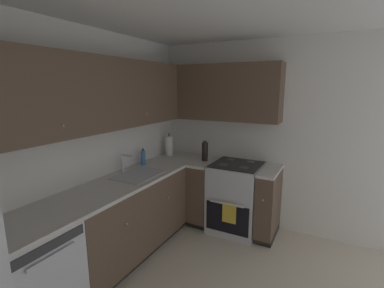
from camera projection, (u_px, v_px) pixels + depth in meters
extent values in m
cube|color=silver|center=(66.00, 155.00, 2.63)|extent=(3.80, 0.05, 2.45)
cube|color=silver|center=(284.00, 138.00, 3.48)|extent=(0.05, 3.48, 2.45)
cube|color=silver|center=(29.00, 281.00, 2.07)|extent=(0.60, 0.60, 0.85)
cube|color=#333333|center=(50.00, 246.00, 1.86)|extent=(0.55, 0.01, 0.07)
cube|color=silver|center=(52.00, 256.00, 1.87)|extent=(0.36, 0.02, 0.02)
cube|color=brown|center=(127.00, 216.00, 3.03)|extent=(1.61, 0.60, 0.76)
cube|color=black|center=(127.00, 250.00, 3.13)|extent=(1.61, 0.54, 0.09)
sphere|color=tan|center=(127.00, 224.00, 2.55)|extent=(0.02, 0.02, 0.02)
sphere|color=tan|center=(168.00, 197.00, 3.16)|extent=(0.02, 0.02, 0.02)
cube|color=beige|center=(125.00, 181.00, 2.94)|extent=(2.81, 0.60, 0.03)
cube|color=brown|center=(204.00, 190.00, 3.79)|extent=(0.60, 0.26, 0.76)
cube|color=black|center=(205.00, 217.00, 3.90)|extent=(0.54, 0.26, 0.09)
cube|color=brown|center=(268.00, 202.00, 3.39)|extent=(0.60, 0.21, 0.76)
cube|color=black|center=(267.00, 232.00, 3.50)|extent=(0.54, 0.21, 0.09)
sphere|color=tan|center=(263.00, 200.00, 3.09)|extent=(0.02, 0.02, 0.02)
cube|color=beige|center=(205.00, 162.00, 3.70)|extent=(0.60, 0.26, 0.03)
cube|color=beige|center=(270.00, 171.00, 3.31)|extent=(0.60, 0.21, 0.03)
cube|color=silver|center=(236.00, 197.00, 3.60)|extent=(0.64, 0.62, 0.89)
cube|color=black|center=(227.00, 219.00, 3.35)|extent=(0.02, 0.55, 0.37)
cube|color=silver|center=(227.00, 204.00, 3.29)|extent=(0.02, 0.43, 0.02)
cube|color=black|center=(237.00, 164.00, 3.51)|extent=(0.59, 0.60, 0.01)
cube|color=silver|center=(245.00, 154.00, 3.76)|extent=(0.03, 0.60, 0.15)
cylinder|color=#4C4C4C|center=(244.00, 168.00, 3.33)|extent=(0.11, 0.11, 0.01)
cylinder|color=#4C4C4C|center=(223.00, 165.00, 3.45)|extent=(0.11, 0.11, 0.01)
cylinder|color=#4C4C4C|center=(251.00, 162.00, 3.57)|extent=(0.11, 0.11, 0.01)
cylinder|color=#4C4C4C|center=(231.00, 160.00, 3.69)|extent=(0.11, 0.11, 0.01)
cube|color=gold|center=(229.00, 213.00, 3.30)|extent=(0.02, 0.17, 0.26)
cube|color=brown|center=(98.00, 94.00, 2.68)|extent=(2.49, 0.32, 0.72)
sphere|color=tan|center=(63.00, 125.00, 2.17)|extent=(0.02, 0.02, 0.02)
sphere|color=tan|center=(147.00, 114.00, 3.12)|extent=(0.02, 0.02, 0.02)
cube|color=brown|center=(217.00, 92.00, 3.59)|extent=(0.32, 1.66, 0.72)
cube|color=#B7B7BC|center=(139.00, 175.00, 3.10)|extent=(0.55, 0.40, 0.01)
cube|color=gray|center=(139.00, 179.00, 3.11)|extent=(0.51, 0.36, 0.09)
cube|color=#99999E|center=(139.00, 178.00, 3.11)|extent=(0.02, 0.35, 0.06)
cylinder|color=silver|center=(123.00, 163.00, 3.18)|extent=(0.02, 0.02, 0.21)
cylinder|color=silver|center=(127.00, 156.00, 3.13)|extent=(0.02, 0.15, 0.02)
cylinder|color=silver|center=(126.00, 169.00, 3.24)|extent=(0.02, 0.02, 0.06)
cylinder|color=#3F72BF|center=(143.00, 158.00, 3.49)|extent=(0.06, 0.06, 0.18)
cylinder|color=#262626|center=(143.00, 150.00, 3.46)|extent=(0.03, 0.03, 0.03)
cylinder|color=white|center=(169.00, 146.00, 3.97)|extent=(0.11, 0.11, 0.28)
cylinder|color=#3F3F3F|center=(169.00, 144.00, 3.97)|extent=(0.02, 0.02, 0.34)
cylinder|color=black|center=(205.00, 152.00, 3.68)|extent=(0.08, 0.08, 0.25)
cylinder|color=black|center=(205.00, 142.00, 3.65)|extent=(0.05, 0.05, 0.02)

